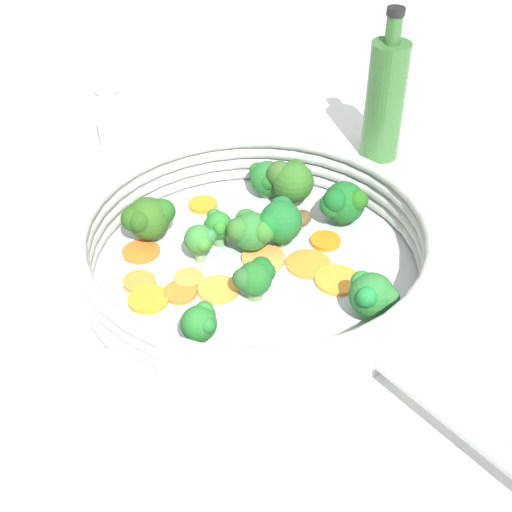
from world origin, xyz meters
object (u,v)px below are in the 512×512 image
object	(u,v)px
carrot_slice_3	(218,289)
carrot_slice_0	(141,252)
carrot_slice_5	(148,299)
carrot_slice_9	(327,242)
carrot_slice_6	(204,204)
carrot_slice_10	(263,258)
broccoli_floret_2	(200,323)
salt_shaker	(110,116)
broccoli_floret_9	(268,178)
broccoli_floret_0	(372,295)
carrot_slice_1	(181,293)
broccoli_floret_3	(218,226)
broccoli_floret_1	(291,180)
broccoli_floret_10	(250,230)
carrot_slice_7	(337,280)
carrot_slice_4	(189,278)
carrot_slice_2	(139,282)
mushroom_piece_0	(301,218)
broccoli_floret_7	(342,203)
carrot_slice_8	(309,264)
oil_bottle	(385,98)
broccoli_floret_6	(255,277)
broccoli_floret_4	(200,240)
broccoli_floret_5	(279,221)
skillet	(256,273)
broccoli_floret_8	(148,218)

from	to	relation	value
carrot_slice_3	carrot_slice_0	bearing A→B (deg)	115.07
carrot_slice_5	carrot_slice_9	bearing A→B (deg)	-2.51
carrot_slice_6	carrot_slice_10	xyz separation A→B (m)	(0.01, -0.12, -0.00)
carrot_slice_0	broccoli_floret_2	world-z (taller)	broccoli_floret_2
salt_shaker	broccoli_floret_9	bearing A→B (deg)	-60.82
broccoli_floret_0	salt_shaker	distance (m)	0.45
carrot_slice_1	broccoli_floret_3	world-z (taller)	broccoli_floret_3
carrot_slice_1	broccoli_floret_9	xyz separation A→B (m)	(0.16, 0.11, 0.02)
carrot_slice_5	broccoli_floret_3	bearing A→B (deg)	26.07
carrot_slice_9	broccoli_floret_1	xyz separation A→B (m)	(0.00, 0.08, 0.03)
broccoli_floret_1	broccoli_floret_3	distance (m)	0.11
broccoli_floret_3	broccoli_floret_10	distance (m)	0.04
broccoli_floret_3	broccoli_floret_2	bearing A→B (deg)	-122.62
carrot_slice_6	carrot_slice_7	world-z (taller)	carrot_slice_6
carrot_slice_5	carrot_slice_4	bearing A→B (deg)	10.79
carrot_slice_2	broccoli_floret_0	xyz separation A→B (m)	(0.17, -0.15, 0.03)
carrot_slice_3	mushroom_piece_0	world-z (taller)	mushroom_piece_0
broccoli_floret_0	broccoli_floret_7	distance (m)	0.15
carrot_slice_8	carrot_slice_1	bearing A→B (deg)	170.61
carrot_slice_9	broccoli_floret_7	xyz separation A→B (m)	(0.03, 0.02, 0.03)
broccoli_floret_7	broccoli_floret_10	bearing A→B (deg)	176.27
carrot_slice_8	carrot_slice_10	xyz separation A→B (m)	(-0.04, 0.03, 0.00)
carrot_slice_3	oil_bottle	xyz separation A→B (m)	(0.32, 0.16, 0.06)
carrot_slice_0	broccoli_floret_9	xyz separation A→B (m)	(0.17, 0.03, 0.02)
carrot_slice_4	broccoli_floret_6	bearing A→B (deg)	-48.18
broccoli_floret_4	broccoli_floret_5	xyz separation A→B (m)	(0.08, -0.02, 0.00)
skillet	broccoli_floret_8	xyz separation A→B (m)	(-0.08, 0.10, 0.04)
carrot_slice_5	oil_bottle	size ratio (longest dim) A/B	0.21
broccoli_floret_0	carrot_slice_6	bearing A→B (deg)	103.19
carrot_slice_7	broccoli_floret_9	world-z (taller)	broccoli_floret_9
broccoli_floret_6	broccoli_floret_7	bearing A→B (deg)	22.45
carrot_slice_1	carrot_slice_4	xyz separation A→B (m)	(0.02, 0.02, 0.00)
carrot_slice_6	broccoli_floret_9	distance (m)	0.08
broccoli_floret_1	broccoli_floret_2	size ratio (longest dim) A/B	1.32
broccoli_floret_10	broccoli_floret_6	bearing A→B (deg)	-114.99
carrot_slice_4	broccoli_floret_6	xyz separation A→B (m)	(0.05, -0.05, 0.02)
carrot_slice_0	skillet	bearing A→B (deg)	-40.16
carrot_slice_10	broccoli_floret_7	size ratio (longest dim) A/B	0.85
carrot_slice_6	broccoli_floret_5	world-z (taller)	broccoli_floret_5
broccoli_floret_8	broccoli_floret_9	world-z (taller)	broccoli_floret_8
broccoli_floret_6	mushroom_piece_0	size ratio (longest dim) A/B	1.52
broccoli_floret_6	broccoli_floret_10	xyz separation A→B (m)	(0.03, 0.07, 0.00)
carrot_slice_7	broccoli_floret_8	bearing A→B (deg)	131.94
carrot_slice_8	broccoli_floret_6	distance (m)	0.08
carrot_slice_2	broccoli_floret_2	distance (m)	0.11
carrot_slice_5	broccoli_floret_1	world-z (taller)	broccoli_floret_1
carrot_slice_2	carrot_slice_8	size ratio (longest dim) A/B	0.71
broccoli_floret_0	mushroom_piece_0	bearing A→B (deg)	81.57
skillet	broccoli_floret_0	distance (m)	0.14
broccoli_floret_6	mushroom_piece_0	xyz separation A→B (m)	(0.10, 0.08, -0.02)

